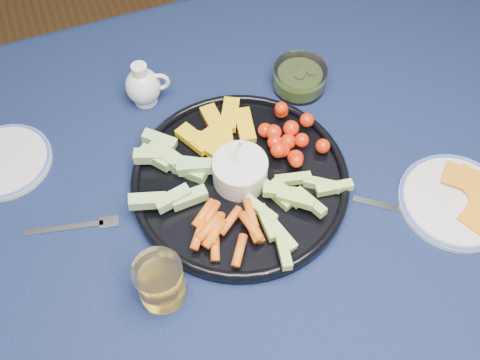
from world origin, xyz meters
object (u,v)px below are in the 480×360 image
object	(u,v)px
creamer_pitcher	(144,86)
cheese_plate	(456,200)
side_plate_extra	(5,161)
crudite_platter	(238,178)
pickle_bowl	(299,79)
dining_table	(212,216)
juice_tumbler	(161,283)

from	to	relation	value
creamer_pitcher	cheese_plate	xyz separation A→B (m)	(0.45, -0.44, -0.03)
cheese_plate	side_plate_extra	size ratio (longest dim) A/B	1.17
crudite_platter	pickle_bowl	world-z (taller)	crudite_platter
side_plate_extra	pickle_bowl	bearing A→B (deg)	-2.05
creamer_pitcher	pickle_bowl	xyz separation A→B (m)	(0.31, -0.08, -0.02)
creamer_pitcher	side_plate_extra	bearing A→B (deg)	-169.00
dining_table	cheese_plate	world-z (taller)	cheese_plate
dining_table	creamer_pitcher	size ratio (longest dim) A/B	17.06
crudite_platter	side_plate_extra	distance (m)	0.44
dining_table	side_plate_extra	world-z (taller)	side_plate_extra
juice_tumbler	side_plate_extra	xyz separation A→B (m)	(-0.21, 0.36, -0.03)
pickle_bowl	cheese_plate	xyz separation A→B (m)	(0.14, -0.36, -0.01)
dining_table	side_plate_extra	distance (m)	0.41
cheese_plate	side_plate_extra	xyz separation A→B (m)	(-0.74, 0.38, -0.00)
cheese_plate	juice_tumbler	world-z (taller)	juice_tumbler
dining_table	pickle_bowl	distance (m)	0.34
creamer_pitcher	juice_tumbler	world-z (taller)	creamer_pitcher
pickle_bowl	side_plate_extra	size ratio (longest dim) A/B	0.63
pickle_bowl	cheese_plate	world-z (taller)	pickle_bowl
cheese_plate	juice_tumbler	xyz separation A→B (m)	(-0.54, 0.03, 0.03)
side_plate_extra	crudite_platter	bearing A→B (deg)	-27.40
dining_table	crudite_platter	size ratio (longest dim) A/B	4.19
cheese_plate	side_plate_extra	bearing A→B (deg)	152.83
dining_table	cheese_plate	size ratio (longest dim) A/B	8.23
juice_tumbler	side_plate_extra	size ratio (longest dim) A/B	0.53
pickle_bowl	cheese_plate	bearing A→B (deg)	-68.15
crudite_platter	side_plate_extra	xyz separation A→B (m)	(-0.39, 0.20, -0.02)
dining_table	side_plate_extra	xyz separation A→B (m)	(-0.34, 0.20, 0.10)
pickle_bowl	crudite_platter	bearing A→B (deg)	-138.29
pickle_bowl	creamer_pitcher	bearing A→B (deg)	165.75
side_plate_extra	cheese_plate	bearing A→B (deg)	-27.17
juice_tumbler	side_plate_extra	bearing A→B (deg)	120.07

